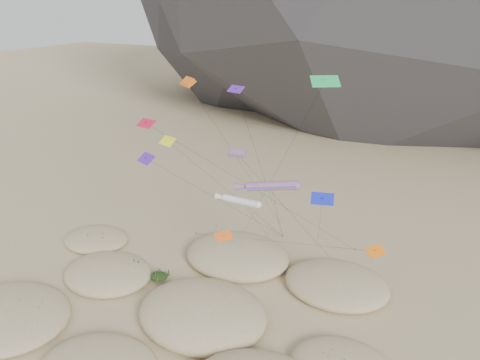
% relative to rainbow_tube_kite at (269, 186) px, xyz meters
% --- Properties ---
extents(ground, '(500.00, 500.00, 0.00)m').
position_rel_rainbow_tube_kite_xyz_m(ground, '(-5.18, -12.11, -13.56)').
color(ground, '#CCB789').
rests_on(ground, ground).
extents(dunes, '(48.94, 35.72, 4.13)m').
position_rel_rainbow_tube_kite_xyz_m(dunes, '(-5.48, -8.77, -12.82)').
color(dunes, '#CCB789').
rests_on(dunes, ground).
extents(dune_grass, '(40.15, 26.08, 1.59)m').
position_rel_rainbow_tube_kite_xyz_m(dune_grass, '(-6.18, -9.24, -12.72)').
color(dune_grass, black).
rests_on(dune_grass, ground).
extents(kite_stakes, '(22.76, 6.80, 0.30)m').
position_rel_rainbow_tube_kite_xyz_m(kite_stakes, '(-4.22, 11.07, -13.41)').
color(kite_stakes, '#3F2D1E').
rests_on(kite_stakes, ground).
extents(rainbow_tube_kite, '(7.49, 14.52, 14.41)m').
position_rel_rainbow_tube_kite_xyz_m(rainbow_tube_kite, '(0.00, 0.00, 0.00)').
color(rainbow_tube_kite, orange).
rests_on(rainbow_tube_kite, ground).
extents(white_tube_kite, '(6.41, 13.21, 12.00)m').
position_rel_rainbow_tube_kite_xyz_m(white_tube_kite, '(-3.41, -0.72, -2.20)').
color(white_tube_kite, white).
rests_on(white_tube_kite, ground).
extents(orange_parafoil, '(7.23, 17.47, 24.81)m').
position_rel_rainbow_tube_kite_xyz_m(orange_parafoil, '(-10.44, 0.69, 10.45)').
color(orange_parafoil, orange).
rests_on(orange_parafoil, ground).
extents(multi_parafoil, '(9.46, 12.43, 17.85)m').
position_rel_rainbow_tube_kite_xyz_m(multi_parafoil, '(-3.08, -1.36, 3.62)').
color(multi_parafoil, red).
rests_on(multi_parafoil, ground).
extents(delta_kites, '(29.12, 22.18, 26.05)m').
position_rel_rainbow_tube_kite_xyz_m(delta_kites, '(-2.49, -1.82, 3.57)').
color(delta_kites, orange).
rests_on(delta_kites, ground).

